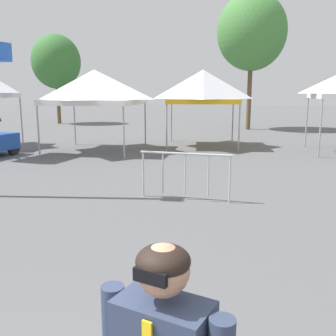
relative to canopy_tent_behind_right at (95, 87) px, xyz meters
name	(u,v)px	position (x,y,z in m)	size (l,w,h in m)	color
canopy_tent_behind_right	(95,87)	(0.00, 0.00, 0.00)	(3.61, 3.61, 3.26)	#9E9EA3
canopy_tent_right_of_center	(203,87)	(4.21, 1.97, 0.04)	(3.26, 3.26, 3.33)	#9E9EA3
tree_behind_tents_center	(252,32)	(6.77, 10.22, 3.42)	(4.27, 4.27, 8.36)	brown
tree_behind_tents_left	(56,62)	(-7.18, 12.94, 1.99)	(3.59, 3.59, 6.55)	brown
crowd_barrier_mid_lot	(185,167)	(4.26, -6.73, -1.82)	(2.08, 0.36, 1.08)	#B7BABF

